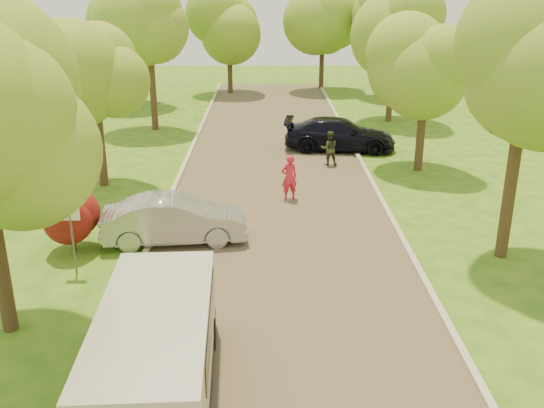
{
  "coord_description": "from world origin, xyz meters",
  "views": [
    {
      "loc": [
        -0.35,
        -11.7,
        7.85
      ],
      "look_at": [
        -0.16,
        6.13,
        1.3
      ],
      "focal_mm": 40.0,
      "sensor_mm": 36.0,
      "label": 1
    }
  ],
  "objects_px": {
    "minivan": "(156,353)",
    "person_olive": "(329,148)",
    "street_sign": "(71,222)",
    "silver_sedan": "(175,220)",
    "dark_sedan": "(340,134)",
    "person_striped": "(289,177)"
  },
  "relations": [
    {
      "from": "street_sign",
      "to": "silver_sedan",
      "type": "bearing_deg",
      "value": 40.87
    },
    {
      "from": "street_sign",
      "to": "silver_sedan",
      "type": "height_order",
      "value": "street_sign"
    },
    {
      "from": "silver_sedan",
      "to": "dark_sedan",
      "type": "relative_size",
      "value": 0.84
    },
    {
      "from": "street_sign",
      "to": "silver_sedan",
      "type": "distance_m",
      "value": 3.46
    },
    {
      "from": "person_olive",
      "to": "person_striped",
      "type": "bearing_deg",
      "value": 63.16
    },
    {
      "from": "silver_sedan",
      "to": "dark_sedan",
      "type": "bearing_deg",
      "value": -36.73
    },
    {
      "from": "street_sign",
      "to": "person_olive",
      "type": "bearing_deg",
      "value": 52.39
    },
    {
      "from": "minivan",
      "to": "silver_sedan",
      "type": "distance_m",
      "value": 7.88
    },
    {
      "from": "minivan",
      "to": "person_striped",
      "type": "bearing_deg",
      "value": 73.04
    },
    {
      "from": "street_sign",
      "to": "silver_sedan",
      "type": "xyz_separation_m",
      "value": [
        2.54,
        2.2,
        -0.81
      ]
    },
    {
      "from": "minivan",
      "to": "person_striped",
      "type": "height_order",
      "value": "minivan"
    },
    {
      "from": "person_striped",
      "to": "dark_sedan",
      "type": "bearing_deg",
      "value": -129.71
    },
    {
      "from": "silver_sedan",
      "to": "person_striped",
      "type": "bearing_deg",
      "value": -49.92
    },
    {
      "from": "dark_sedan",
      "to": "street_sign",
      "type": "bearing_deg",
      "value": 152.62
    },
    {
      "from": "dark_sedan",
      "to": "silver_sedan",
      "type": "bearing_deg",
      "value": 156.47
    },
    {
      "from": "silver_sedan",
      "to": "person_striped",
      "type": "height_order",
      "value": "person_striped"
    },
    {
      "from": "minivan",
      "to": "silver_sedan",
      "type": "relative_size",
      "value": 1.21
    },
    {
      "from": "silver_sedan",
      "to": "person_olive",
      "type": "height_order",
      "value": "person_olive"
    },
    {
      "from": "street_sign",
      "to": "dark_sedan",
      "type": "distance_m",
      "value": 16.27
    },
    {
      "from": "minivan",
      "to": "dark_sedan",
      "type": "height_order",
      "value": "minivan"
    },
    {
      "from": "street_sign",
      "to": "minivan",
      "type": "bearing_deg",
      "value": -59.66
    },
    {
      "from": "minivan",
      "to": "person_olive",
      "type": "xyz_separation_m",
      "value": [
        5.02,
        16.43,
        -0.28
      ]
    }
  ]
}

